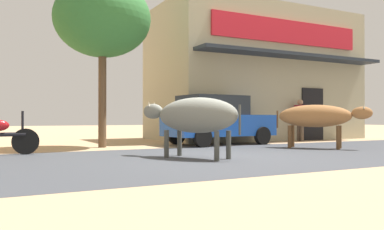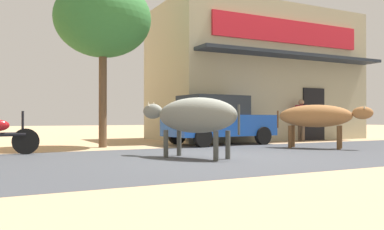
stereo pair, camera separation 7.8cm
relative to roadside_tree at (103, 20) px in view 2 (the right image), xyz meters
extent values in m
plane|color=tan|center=(1.53, -4.17, -3.91)|extent=(80.00, 80.00, 0.00)
cube|color=#3D4045|center=(1.53, -4.17, -3.91)|extent=(72.00, 5.95, 0.00)
cube|color=tan|center=(7.33, 2.33, -1.19)|extent=(8.68, 4.50, 5.45)
cube|color=red|center=(7.33, 0.03, 0.34)|extent=(6.95, 0.10, 0.90)
cube|color=#262D38|center=(7.33, -0.36, -0.64)|extent=(8.34, 0.90, 0.12)
cube|color=black|center=(8.59, 0.06, -2.86)|extent=(1.10, 0.06, 2.10)
cylinder|color=brown|center=(0.00, 0.00, -2.42)|extent=(0.24, 0.24, 2.98)
ellipsoid|color=#307034|center=(0.00, 0.00, 0.02)|extent=(2.94, 2.94, 2.35)
cube|color=#1947A7|center=(3.85, -0.52, -3.26)|extent=(3.83, 1.91, 0.70)
cube|color=#1E2328|center=(3.57, -0.54, -2.59)|extent=(2.16, 1.64, 0.64)
cylinder|color=black|center=(4.98, 0.38, -3.61)|extent=(0.61, 0.23, 0.60)
cylinder|color=black|center=(5.12, -1.22, -3.61)|extent=(0.61, 0.23, 0.60)
cylinder|color=black|center=(2.58, 0.18, -3.61)|extent=(0.61, 0.23, 0.60)
cylinder|color=black|center=(2.71, -1.42, -3.61)|extent=(0.61, 0.23, 0.60)
cylinder|color=black|center=(-2.29, -1.49, -3.59)|extent=(0.64, 0.10, 0.64)
cylinder|color=black|center=(-2.36, -1.49, -3.14)|extent=(0.06, 0.06, 0.60)
ellipsoid|color=slate|center=(1.02, -4.24, -2.95)|extent=(1.59, 2.14, 0.79)
ellipsoid|color=slate|center=(0.42, -3.12, -2.85)|extent=(0.51, 0.63, 0.36)
cone|color=beige|center=(0.31, -3.12, -2.67)|extent=(0.06, 0.06, 0.12)
cone|color=beige|center=(0.49, -3.03, -2.67)|extent=(0.06, 0.06, 0.12)
cylinder|color=#43453F|center=(0.49, -3.77, -3.60)|extent=(0.11, 0.11, 0.62)
cylinder|color=#43453F|center=(0.93, -3.54, -3.60)|extent=(0.11, 0.11, 0.62)
cylinder|color=#43453F|center=(1.12, -4.94, -3.60)|extent=(0.11, 0.11, 0.62)
cylinder|color=#43453F|center=(1.55, -4.71, -3.60)|extent=(0.11, 0.11, 0.62)
cylinder|color=#43453F|center=(1.53, -5.19, -3.05)|extent=(0.05, 0.05, 0.63)
ellipsoid|color=#9E693B|center=(5.51, -3.21, -2.95)|extent=(1.82, 2.08, 0.67)
ellipsoid|color=#9E693B|center=(6.31, -4.24, -2.87)|extent=(0.56, 0.61, 0.36)
cone|color=beige|center=(6.42, -4.22, -2.69)|extent=(0.06, 0.06, 0.12)
cone|color=beige|center=(6.26, -4.34, -2.69)|extent=(0.06, 0.06, 0.12)
cylinder|color=brown|center=(6.12, -3.61, -3.57)|extent=(0.11, 0.11, 0.67)
cylinder|color=brown|center=(5.74, -3.90, -3.57)|extent=(0.11, 0.11, 0.67)
cylinder|color=brown|center=(5.28, -2.52, -3.57)|extent=(0.11, 0.11, 0.67)
cylinder|color=brown|center=(4.90, -2.81, -3.57)|extent=(0.11, 0.11, 0.67)
cylinder|color=brown|center=(4.83, -2.34, -3.05)|extent=(0.05, 0.05, 0.53)
cylinder|color=brown|center=(7.65, -0.17, -3.50)|extent=(0.14, 0.14, 0.82)
cylinder|color=brown|center=(7.65, -0.35, -3.50)|extent=(0.14, 0.14, 0.82)
cube|color=maroon|center=(7.65, -0.26, -2.81)|extent=(0.43, 0.30, 0.58)
sphere|color=tan|center=(7.65, -0.26, -2.41)|extent=(0.22, 0.22, 0.22)
cylinder|color=maroon|center=(7.65, 0.00, -2.78)|extent=(0.09, 0.09, 0.52)
cylinder|color=maroon|center=(7.65, -0.52, -2.78)|extent=(0.09, 0.09, 0.52)
camera|label=1|loc=(-3.15, -12.12, -3.01)|focal=37.53mm
camera|label=2|loc=(-3.08, -12.15, -3.01)|focal=37.53mm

